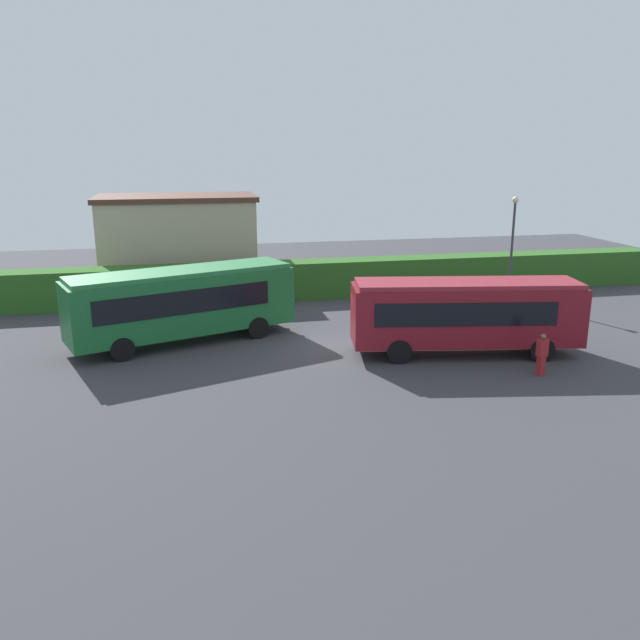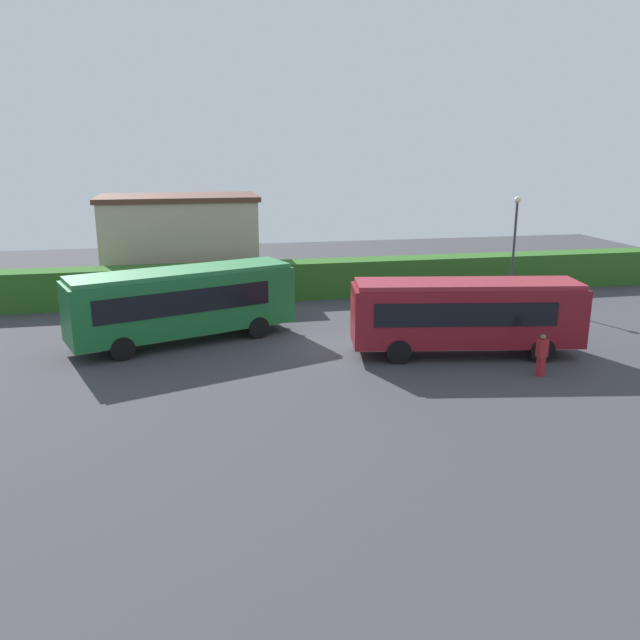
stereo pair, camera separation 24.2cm
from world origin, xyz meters
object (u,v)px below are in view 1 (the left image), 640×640
person_center (542,354)px  bus_maroon (466,313)px  bus_green (183,301)px  person_left (462,314)px  lamppost (513,236)px

person_center → bus_maroon: bearing=18.6°
bus_green → person_left: 12.88m
bus_maroon → lamppost: (6.70, 8.81, 1.80)m
bus_green → bus_maroon: size_ratio=1.05×
bus_maroon → person_left: bus_maroon is taller
person_left → person_center: person_left is taller
bus_green → person_center: size_ratio=6.18×
bus_green → person_center: 15.11m
person_left → bus_maroon: bearing=11.8°
person_center → lamppost: size_ratio=0.28×
bus_maroon → person_center: size_ratio=5.91×
bus_maroon → person_left: (1.34, 3.21, -0.94)m
person_left → lamppost: (5.36, 5.59, 2.74)m
person_left → lamppost: lamppost is taller
bus_green → person_center: bus_green is taller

